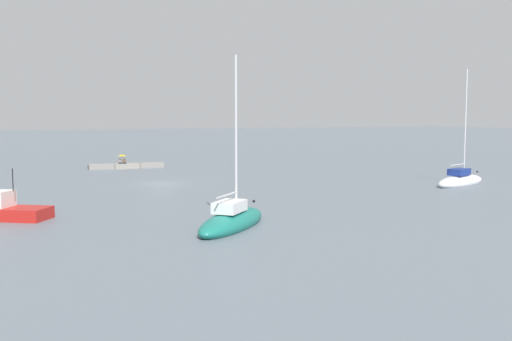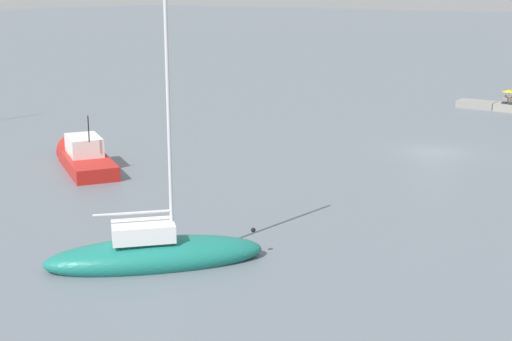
{
  "view_description": "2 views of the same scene",
  "coord_description": "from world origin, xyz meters",
  "px_view_note": "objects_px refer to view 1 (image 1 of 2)",
  "views": [
    {
      "loc": [
        14.35,
        57.94,
        6.82
      ],
      "look_at": [
        -5.03,
        12.71,
        2.22
      ],
      "focal_mm": 41.0,
      "sensor_mm": 36.0,
      "label": 1
    },
    {
      "loc": [
        -16.39,
        44.58,
        10.5
      ],
      "look_at": [
        1.05,
        18.93,
        2.59
      ],
      "focal_mm": 51.33,
      "sensor_mm": 36.0,
      "label": 2
    }
  ],
  "objects_px": {
    "person_seated_brown_left": "(124,162)",
    "sailboat_white_mid": "(460,181)",
    "umbrella_open_yellow": "(122,155)",
    "sailboat_teal_far": "(232,221)",
    "person_seated_grey_right": "(120,162)"
  },
  "relations": [
    {
      "from": "umbrella_open_yellow",
      "to": "sailboat_white_mid",
      "type": "distance_m",
      "value": 41.92
    },
    {
      "from": "umbrella_open_yellow",
      "to": "sailboat_teal_far",
      "type": "distance_m",
      "value": 43.44
    },
    {
      "from": "person_seated_brown_left",
      "to": "sailboat_teal_far",
      "type": "bearing_deg",
      "value": 89.64
    },
    {
      "from": "umbrella_open_yellow",
      "to": "sailboat_teal_far",
      "type": "height_order",
      "value": "sailboat_teal_far"
    },
    {
      "from": "umbrella_open_yellow",
      "to": "sailboat_teal_far",
      "type": "xyz_separation_m",
      "value": [
        1.24,
        43.4,
        -1.33
      ]
    },
    {
      "from": "person_seated_brown_left",
      "to": "umbrella_open_yellow",
      "type": "height_order",
      "value": "umbrella_open_yellow"
    },
    {
      "from": "person_seated_brown_left",
      "to": "sailboat_white_mid",
      "type": "height_order",
      "value": "sailboat_white_mid"
    },
    {
      "from": "person_seated_grey_right",
      "to": "sailboat_teal_far",
      "type": "xyz_separation_m",
      "value": [
        0.95,
        43.41,
        -0.48
      ]
    },
    {
      "from": "person_seated_brown_left",
      "to": "sailboat_white_mid",
      "type": "relative_size",
      "value": 0.06
    },
    {
      "from": "umbrella_open_yellow",
      "to": "sailboat_teal_far",
      "type": "bearing_deg",
      "value": 88.37
    },
    {
      "from": "person_seated_brown_left",
      "to": "umbrella_open_yellow",
      "type": "relative_size",
      "value": 0.58
    },
    {
      "from": "person_seated_grey_right",
      "to": "sailboat_white_mid",
      "type": "relative_size",
      "value": 0.06
    },
    {
      "from": "person_seated_brown_left",
      "to": "sailboat_white_mid",
      "type": "bearing_deg",
      "value": 132.58
    },
    {
      "from": "sailboat_white_mid",
      "to": "person_seated_brown_left",
      "type": "bearing_deg",
      "value": -161.43
    },
    {
      "from": "umbrella_open_yellow",
      "to": "sailboat_white_mid",
      "type": "relative_size",
      "value": 0.11
    }
  ]
}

